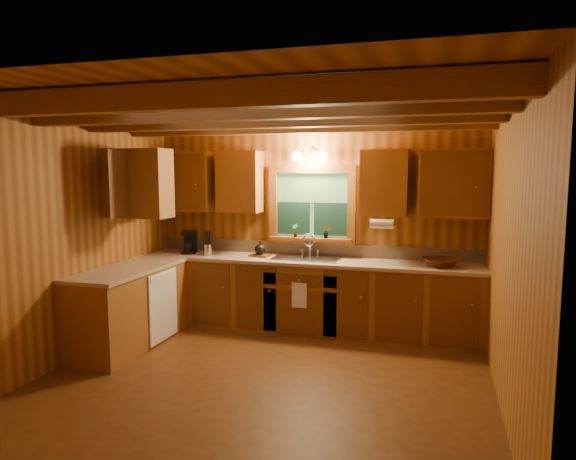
# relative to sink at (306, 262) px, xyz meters

# --- Properties ---
(room) EXTENTS (4.20, 4.20, 4.20)m
(room) POSITION_rel_sink_xyz_m (0.00, -1.60, 0.44)
(room) COLOR #5A3515
(room) RESTS_ON ground
(ceiling_beams) EXTENTS (4.20, 2.54, 0.18)m
(ceiling_beams) POSITION_rel_sink_xyz_m (0.00, -1.60, 1.63)
(ceiling_beams) COLOR brown
(ceiling_beams) RESTS_ON room
(base_cabinets) EXTENTS (4.20, 2.22, 0.86)m
(base_cabinets) POSITION_rel_sink_xyz_m (-0.49, -0.32, -0.43)
(base_cabinets) COLOR brown
(base_cabinets) RESTS_ON ground
(countertop) EXTENTS (4.20, 2.24, 0.04)m
(countertop) POSITION_rel_sink_xyz_m (-0.48, -0.31, 0.02)
(countertop) COLOR tan
(countertop) RESTS_ON base_cabinets
(backsplash) EXTENTS (4.20, 0.02, 0.16)m
(backsplash) POSITION_rel_sink_xyz_m (0.00, 0.28, 0.12)
(backsplash) COLOR tan
(backsplash) RESTS_ON room
(dishwasher_panel) EXTENTS (0.02, 0.60, 0.80)m
(dishwasher_panel) POSITION_rel_sink_xyz_m (-1.47, -0.92, -0.43)
(dishwasher_panel) COLOR white
(dishwasher_panel) RESTS_ON base_cabinets
(upper_cabinets) EXTENTS (4.19, 1.77, 0.78)m
(upper_cabinets) POSITION_rel_sink_xyz_m (-0.56, -0.18, 0.98)
(upper_cabinets) COLOR brown
(upper_cabinets) RESTS_ON room
(window) EXTENTS (1.12, 0.08, 1.00)m
(window) POSITION_rel_sink_xyz_m (0.00, 0.26, 0.67)
(window) COLOR brown
(window) RESTS_ON room
(window_sill) EXTENTS (1.06, 0.14, 0.04)m
(window_sill) POSITION_rel_sink_xyz_m (0.00, 0.22, 0.26)
(window_sill) COLOR brown
(window_sill) RESTS_ON room
(wall_sconce) EXTENTS (0.45, 0.21, 0.17)m
(wall_sconce) POSITION_rel_sink_xyz_m (0.00, 0.14, 1.31)
(wall_sconce) COLOR black
(wall_sconce) RESTS_ON room
(paper_towel_roll) EXTENTS (0.27, 0.11, 0.11)m
(paper_towel_roll) POSITION_rel_sink_xyz_m (0.92, -0.07, 0.51)
(paper_towel_roll) COLOR white
(paper_towel_roll) RESTS_ON upper_cabinets
(dish_towel) EXTENTS (0.18, 0.01, 0.30)m
(dish_towel) POSITION_rel_sink_xyz_m (0.00, -0.34, -0.34)
(dish_towel) COLOR white
(dish_towel) RESTS_ON base_cabinets
(sink) EXTENTS (0.82, 0.48, 0.43)m
(sink) POSITION_rel_sink_xyz_m (0.00, 0.00, 0.00)
(sink) COLOR silver
(sink) RESTS_ON countertop
(coffee_maker) EXTENTS (0.17, 0.21, 0.30)m
(coffee_maker) POSITION_rel_sink_xyz_m (-1.59, -0.01, 0.19)
(coffee_maker) COLOR black
(coffee_maker) RESTS_ON countertop
(utensil_crock) EXTENTS (0.11, 0.11, 0.32)m
(utensil_crock) POSITION_rel_sink_xyz_m (-1.29, -0.08, 0.12)
(utensil_crock) COLOR silver
(utensil_crock) RESTS_ON countertop
(cutting_board) EXTENTS (0.27, 0.20, 0.02)m
(cutting_board) POSITION_rel_sink_xyz_m (-0.61, 0.01, 0.06)
(cutting_board) COLOR brown
(cutting_board) RESTS_ON countertop
(teakettle) EXTENTS (0.14, 0.14, 0.17)m
(teakettle) POSITION_rel_sink_xyz_m (-0.61, 0.01, 0.13)
(teakettle) COLOR black
(teakettle) RESTS_ON cutting_board
(wicker_basket) EXTENTS (0.50, 0.50, 0.09)m
(wicker_basket) POSITION_rel_sink_xyz_m (1.58, -0.06, 0.09)
(wicker_basket) COLOR #48230C
(wicker_basket) RESTS_ON countertop
(potted_plant_left) EXTENTS (0.10, 0.09, 0.17)m
(potted_plant_left) POSITION_rel_sink_xyz_m (-0.20, 0.18, 0.37)
(potted_plant_left) COLOR brown
(potted_plant_left) RESTS_ON window_sill
(potted_plant_right) EXTENTS (0.10, 0.09, 0.16)m
(potted_plant_right) POSITION_rel_sink_xyz_m (0.20, 0.20, 0.36)
(potted_plant_right) COLOR brown
(potted_plant_right) RESTS_ON window_sill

